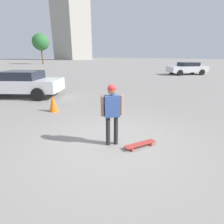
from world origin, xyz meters
TOP-DOWN VIEW (x-y plane):
  - ground_plane at (0.00, 0.00)m, footprint 220.00×220.00m
  - person at (0.00, 0.00)m, footprint 0.39×0.46m
  - skateboard at (0.63, 0.38)m, footprint 0.50×0.88m
  - car_parked_near at (-7.38, 0.86)m, footprint 4.49×4.04m
  - car_parked_far at (-4.52, 18.64)m, footprint 4.13×4.63m
  - building_block_distant at (-69.53, 50.97)m, footprint 14.58×11.65m
  - tree_distant at (-40.72, 19.96)m, footprint 3.98×3.98m
  - traffic_cone at (-3.66, 0.52)m, footprint 0.37×0.37m

SIDE VIEW (x-z plane):
  - ground_plane at x=0.00m, z-range 0.00..0.00m
  - skateboard at x=0.63m, z-range 0.03..0.11m
  - traffic_cone at x=-3.66m, z-range 0.00..0.66m
  - car_parked_far at x=-4.52m, z-range 0.04..1.45m
  - car_parked_near at x=-7.38m, z-range 0.04..1.45m
  - person at x=0.00m, z-range 0.20..1.78m
  - tree_distant at x=-40.72m, z-range 1.59..8.79m
  - building_block_distant at x=-69.53m, z-range 0.00..34.78m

